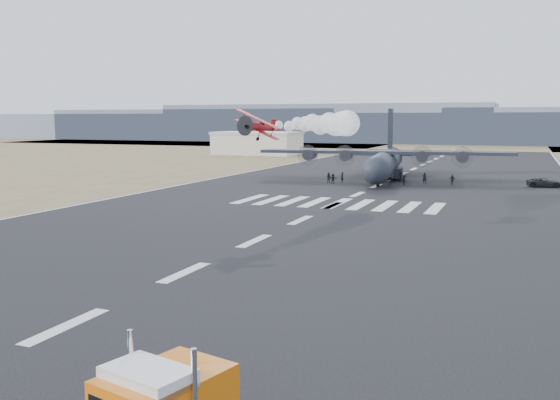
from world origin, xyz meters
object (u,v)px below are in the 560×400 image
Objects in this scene: crew_b at (382,177)px; crew_e at (401,177)px; support_vehicle at (544,183)px; crew_a at (424,178)px; aerobatic_biplane at (258,126)px; crew_g at (342,177)px; hangar_left at (257,143)px; crew_d at (452,180)px; crew_f at (333,179)px; crew_c at (404,180)px; transport_aircraft at (385,161)px; crew_h at (328,178)px.

crew_b reaches higher than crew_e.
crew_a reaches higher than support_vehicle.
aerobatic_biplane is 3.04× the size of crew_g.
crew_e is 10.06m from crew_g.
support_vehicle is 3.06× the size of crew_e.
hangar_left is at bearing -132.05° from crew_g.
crew_d is 1.07× the size of crew_f.
hangar_left is 85.09m from crew_b.
aerobatic_biplane reaches higher than crew_c.
transport_aircraft is 6.60m from crew_b.
support_vehicle is 18.17m from crew_a.
crew_c reaches higher than crew_g.
hangar_left is at bearing 139.22° from crew_b.
crew_f is at bearing 56.80° from crew_c.
crew_d is (4.48, -0.91, -0.06)m from crew_a.
aerobatic_biplane is 55.37m from support_vehicle.
transport_aircraft reaches higher than aerobatic_biplane.
aerobatic_biplane is 3.12× the size of crew_e.
transport_aircraft is at bearing -124.49° from crew_e.
crew_b is 0.98× the size of crew_g.
crew_f is (-9.79, -7.07, -0.04)m from crew_e.
transport_aircraft is 8.42× the size of support_vehicle.
transport_aircraft is at bearing 94.39° from aerobatic_biplane.
support_vehicle is 13.79m from crew_d.
crew_d is 0.99× the size of crew_g.
transport_aircraft is 25.55× the size of crew_h.
crew_c is at bearing -168.20° from crew_d.
hangar_left is 4.70× the size of aerobatic_biplane.
crew_c is at bearing -173.93° from crew_h.
transport_aircraft is 27.09× the size of crew_f.
crew_d is at bearing 87.54° from support_vehicle.
crew_e is 0.99× the size of crew_h.
hangar_left is 0.57× the size of transport_aircraft.
crew_b is at bearing 124.15° from crew_g.
crew_a is 1.06× the size of crew_g.
aerobatic_biplane is at bearing 139.12° from support_vehicle.
support_vehicle is at bearing -155.71° from crew_f.
crew_d is at bearing 86.47° from crew_e.
transport_aircraft is 25.53× the size of crew_b.
transport_aircraft is 25.11× the size of crew_g.
support_vehicle is at bearing -8.28° from crew_d.
transport_aircraft is at bearing 109.34° from crew_b.
hangar_left is at bearing -53.94° from crew_a.
crew_f is 0.94× the size of crew_h.
crew_a is (-18.15, -0.93, 0.20)m from support_vehicle.
crew_c reaches higher than support_vehicle.
crew_e is 0.97× the size of crew_g.
crew_c reaches higher than crew_e.
support_vehicle is (27.94, 46.93, -9.09)m from aerobatic_biplane.
transport_aircraft is at bearing -50.37° from hangar_left.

